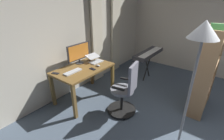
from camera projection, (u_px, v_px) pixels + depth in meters
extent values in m
cube|color=beige|center=(77.00, 30.00, 3.64)|extent=(5.31, 0.10, 2.79)
cube|color=beige|center=(116.00, 29.00, 4.60)|extent=(0.36, 0.06, 2.47)
cube|color=beige|center=(97.00, 34.00, 4.03)|extent=(0.35, 0.06, 2.47)
cube|color=brown|center=(83.00, 69.00, 3.36)|extent=(1.22, 0.74, 0.04)
cube|color=brown|center=(112.00, 79.00, 3.74)|extent=(0.06, 0.06, 0.70)
cube|color=brown|center=(74.00, 102.00, 2.92)|extent=(0.06, 0.06, 0.70)
cube|color=brown|center=(92.00, 71.00, 4.11)|extent=(0.06, 0.06, 0.70)
cube|color=brown|center=(53.00, 90.00, 3.29)|extent=(0.06, 0.06, 0.70)
cylinder|color=black|center=(122.00, 109.00, 3.22)|extent=(0.56, 0.56, 0.02)
sphere|color=black|center=(126.00, 103.00, 3.44)|extent=(0.05, 0.05, 0.05)
sphere|color=black|center=(112.00, 104.00, 3.39)|extent=(0.05, 0.05, 0.05)
sphere|color=black|center=(110.00, 114.00, 3.12)|extent=(0.05, 0.05, 0.05)
sphere|color=black|center=(125.00, 119.00, 3.00)|extent=(0.05, 0.05, 0.05)
sphere|color=black|center=(135.00, 111.00, 3.20)|extent=(0.05, 0.05, 0.05)
cylinder|color=black|center=(122.00, 100.00, 3.13)|extent=(0.06, 0.06, 0.43)
cylinder|color=gray|center=(122.00, 90.00, 3.03)|extent=(0.52, 0.52, 0.05)
cube|color=slate|center=(133.00, 78.00, 2.84)|extent=(0.38, 0.12, 0.53)
cube|color=black|center=(118.00, 89.00, 2.82)|extent=(0.09, 0.24, 0.03)
cube|color=black|center=(126.00, 79.00, 3.14)|extent=(0.09, 0.24, 0.03)
cylinder|color=#333338|center=(80.00, 63.00, 3.59)|extent=(0.18, 0.18, 0.01)
cylinder|color=#333338|center=(80.00, 61.00, 3.57)|extent=(0.04, 0.04, 0.07)
cube|color=#333338|center=(79.00, 52.00, 3.48)|extent=(0.59, 0.03, 0.35)
cube|color=orange|center=(79.00, 52.00, 3.47)|extent=(0.55, 0.01, 0.31)
cube|color=#B7BCC1|center=(73.00, 72.00, 3.15)|extent=(0.38, 0.12, 0.02)
cube|color=#B7BCC1|center=(96.00, 62.00, 3.64)|extent=(0.32, 0.22, 0.02)
cube|color=#B7BCC1|center=(93.00, 56.00, 3.65)|extent=(0.31, 0.22, 0.07)
ellipsoid|color=#B7BCC1|center=(98.00, 66.00, 3.41)|extent=(0.06, 0.10, 0.04)
cube|color=black|center=(55.00, 73.00, 3.10)|extent=(0.12, 0.16, 0.01)
cube|color=black|center=(93.00, 69.00, 3.28)|extent=(0.08, 0.15, 0.01)
cube|color=tan|center=(210.00, 64.00, 3.31)|extent=(0.04, 0.30, 1.64)
cube|color=tan|center=(201.00, 79.00, 2.72)|extent=(0.04, 0.30, 1.64)
cube|color=tan|center=(198.00, 69.00, 3.09)|extent=(0.86, 0.04, 1.64)
cube|color=tan|center=(199.00, 99.00, 3.27)|extent=(0.79, 0.30, 0.04)
cube|color=tan|center=(203.00, 81.00, 3.10)|extent=(0.79, 0.30, 0.04)
cube|color=tan|center=(209.00, 61.00, 2.93)|extent=(0.79, 0.30, 0.04)
cube|color=tan|center=(215.00, 39.00, 2.76)|extent=(0.79, 0.30, 0.04)
cube|color=gold|center=(198.00, 99.00, 3.08)|extent=(0.06, 0.23, 0.17)
cube|color=#459648|center=(202.00, 81.00, 2.85)|extent=(0.05, 0.19, 0.18)
cube|color=purple|center=(207.00, 60.00, 2.65)|extent=(0.03, 0.24, 0.19)
cube|color=#914496|center=(218.00, 31.00, 2.84)|extent=(0.05, 0.25, 0.18)
cube|color=#44945A|center=(201.00, 92.00, 3.29)|extent=(0.04, 0.20, 0.18)
cube|color=#893F96|center=(202.00, 81.00, 2.86)|extent=(0.04, 0.22, 0.18)
cube|color=#8F4C94|center=(210.00, 55.00, 2.92)|extent=(0.03, 0.24, 0.16)
cube|color=#47A65C|center=(217.00, 30.00, 2.73)|extent=(0.06, 0.23, 0.23)
cube|color=purple|center=(203.00, 87.00, 3.42)|extent=(0.05, 0.21, 0.22)
cube|color=#348A59|center=(204.00, 77.00, 3.00)|extent=(0.07, 0.25, 0.19)
cube|color=teal|center=(211.00, 53.00, 2.91)|extent=(0.05, 0.23, 0.24)
cylinder|color=black|center=(147.00, 67.00, 4.38)|extent=(0.39, 0.03, 0.69)
cylinder|color=black|center=(147.00, 67.00, 4.38)|extent=(0.39, 0.03, 0.69)
cube|color=#333338|center=(149.00, 53.00, 4.22)|extent=(1.15, 0.32, 0.09)
cube|color=white|center=(151.00, 52.00, 4.16)|extent=(1.06, 0.18, 0.01)
cylinder|color=#A5A5A8|center=(186.00, 110.00, 1.93)|extent=(0.03, 0.03, 1.71)
cone|color=#B7BCC1|center=(205.00, 29.00, 1.54)|extent=(0.30, 0.30, 0.18)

